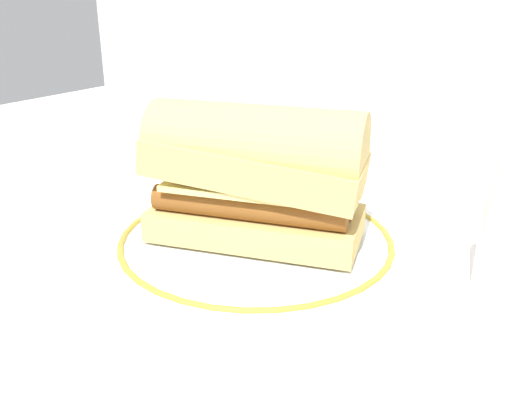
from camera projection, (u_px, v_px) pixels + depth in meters
name	position (u px, v px, depth m)	size (l,w,h in m)	color
ground_plane	(260.00, 241.00, 0.55)	(1.50, 1.50, 0.00)	silver
plate	(256.00, 243.00, 0.52)	(0.27, 0.27, 0.01)	white
sausage_sandwich	(256.00, 172.00, 0.50)	(0.20, 0.14, 0.12)	#D6B96B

